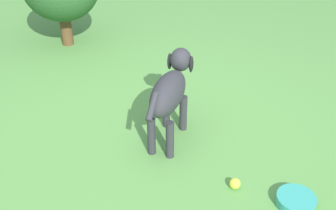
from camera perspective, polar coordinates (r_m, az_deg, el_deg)
ground at (r=2.78m, az=-2.89°, el=-5.35°), size 14.00×14.00×0.00m
dog at (r=2.64m, az=0.31°, el=2.03°), size 0.51×0.70×0.56m
tennis_ball_0 at (r=2.46m, az=9.36°, el=-10.82°), size 0.07×0.07×0.07m
water_bowl at (r=2.44m, az=17.49°, el=-12.69°), size 0.22×0.22×0.06m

